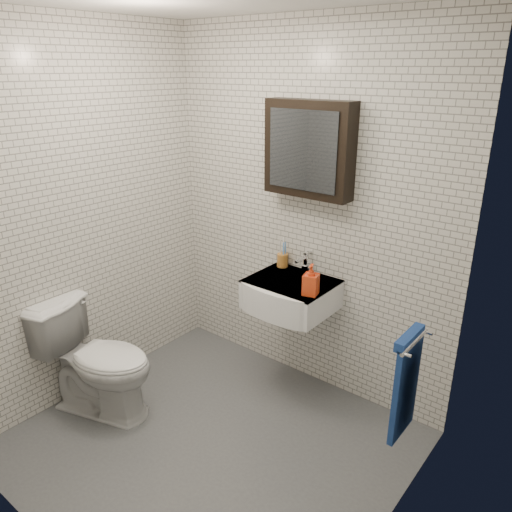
# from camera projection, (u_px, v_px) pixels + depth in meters

# --- Properties ---
(ground) EXTENTS (2.20, 2.00, 0.01)m
(ground) POSITION_uv_depth(u_px,v_px,m) (210.00, 442.00, 3.09)
(ground) COLOR #4D5055
(ground) RESTS_ON ground
(room_shell) EXTENTS (2.22, 2.02, 2.51)m
(room_shell) POSITION_uv_depth(u_px,v_px,m) (201.00, 216.00, 2.57)
(room_shell) COLOR silver
(room_shell) RESTS_ON ground
(washbasin) EXTENTS (0.55, 0.50, 0.20)m
(washbasin) POSITION_uv_depth(u_px,v_px,m) (288.00, 295.00, 3.33)
(washbasin) COLOR white
(washbasin) RESTS_ON room_shell
(faucet) EXTENTS (0.06, 0.20, 0.15)m
(faucet) POSITION_uv_depth(u_px,v_px,m) (305.00, 264.00, 3.42)
(faucet) COLOR silver
(faucet) RESTS_ON washbasin
(mirror_cabinet) EXTENTS (0.60, 0.15, 0.60)m
(mirror_cabinet) POSITION_uv_depth(u_px,v_px,m) (309.00, 149.00, 3.13)
(mirror_cabinet) COLOR black
(mirror_cabinet) RESTS_ON room_shell
(towel_rail) EXTENTS (0.09, 0.30, 0.58)m
(towel_rail) POSITION_uv_depth(u_px,v_px,m) (406.00, 381.00, 2.48)
(towel_rail) COLOR silver
(towel_rail) RESTS_ON room_shell
(toothbrush_cup) EXTENTS (0.08, 0.08, 0.21)m
(toothbrush_cup) POSITION_uv_depth(u_px,v_px,m) (283.00, 259.00, 3.54)
(toothbrush_cup) COLOR #AB6E2A
(toothbrush_cup) RESTS_ON washbasin
(soap_bottle) EXTENTS (0.11, 0.11, 0.20)m
(soap_bottle) POSITION_uv_depth(u_px,v_px,m) (311.00, 280.00, 3.09)
(soap_bottle) COLOR orange
(soap_bottle) RESTS_ON washbasin
(toilet) EXTENTS (0.85, 0.64, 0.77)m
(toilet) POSITION_uv_depth(u_px,v_px,m) (98.00, 359.00, 3.27)
(toilet) COLOR white
(toilet) RESTS_ON ground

